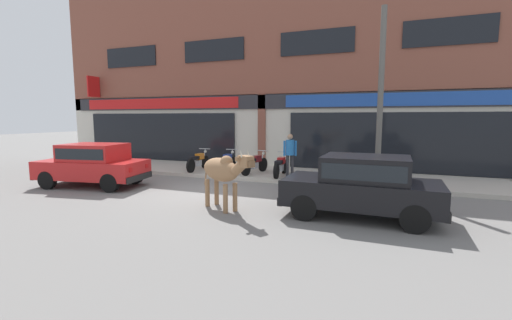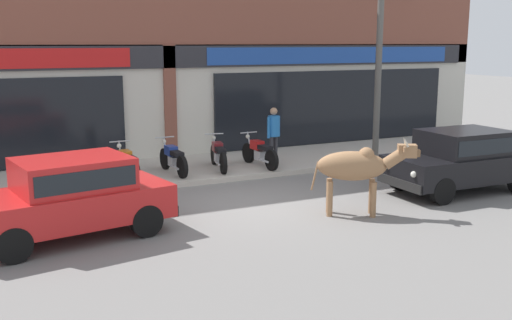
% 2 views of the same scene
% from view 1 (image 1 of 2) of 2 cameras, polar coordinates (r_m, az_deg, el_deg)
% --- Properties ---
extents(ground_plane, '(90.00, 90.00, 0.00)m').
position_cam_1_polar(ground_plane, '(11.00, -9.21, -5.28)').
color(ground_plane, slate).
extents(sidewalk, '(19.00, 3.34, 0.14)m').
position_cam_1_polar(sidewalk, '(14.39, -1.33, -1.99)').
color(sidewalk, '#B7AFA3').
rests_on(sidewalk, ground).
extents(shop_building, '(23.00, 1.40, 9.14)m').
position_cam_1_polar(shop_building, '(16.13, 1.34, 14.27)').
color(shop_building, brown).
rests_on(shop_building, ground).
extents(cow, '(1.93, 1.31, 1.61)m').
position_cam_1_polar(cow, '(8.69, -5.59, -1.77)').
color(cow, '#936B47').
rests_on(cow, ground).
extents(car_0, '(3.78, 2.15, 1.46)m').
position_cam_1_polar(car_0, '(12.83, -25.52, -0.43)').
color(car_0, black).
rests_on(car_0, ground).
extents(car_1, '(3.64, 1.66, 1.46)m').
position_cam_1_polar(car_1, '(8.33, 17.29, -3.78)').
color(car_1, black).
rests_on(car_1, ground).
extents(motorcycle_0, '(0.52, 1.81, 0.88)m').
position_cam_1_polar(motorcycle_0, '(14.49, -9.61, -0.21)').
color(motorcycle_0, black).
rests_on(motorcycle_0, sidewalk).
extents(motorcycle_1, '(0.52, 1.81, 0.88)m').
position_cam_1_polar(motorcycle_1, '(14.03, -4.99, -0.37)').
color(motorcycle_1, black).
rests_on(motorcycle_1, sidewalk).
extents(motorcycle_2, '(0.63, 1.80, 0.88)m').
position_cam_1_polar(motorcycle_2, '(13.51, -0.21, -0.63)').
color(motorcycle_2, black).
rests_on(motorcycle_2, sidewalk).
extents(motorcycle_3, '(0.52, 1.81, 0.88)m').
position_cam_1_polar(motorcycle_3, '(12.96, 4.10, -0.98)').
color(motorcycle_3, black).
rests_on(motorcycle_3, sidewalk).
extents(pedestrian, '(0.47, 0.32, 1.60)m').
position_cam_1_polar(pedestrian, '(12.71, 5.69, 1.56)').
color(pedestrian, '#2D2D33').
rests_on(pedestrian, sidewalk).
extents(utility_pole, '(0.18, 0.18, 5.64)m').
position_cam_1_polar(utility_pole, '(11.75, 20.03, 9.69)').
color(utility_pole, '#595651').
rests_on(utility_pole, sidewalk).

